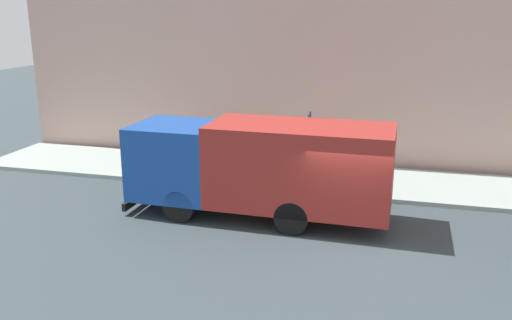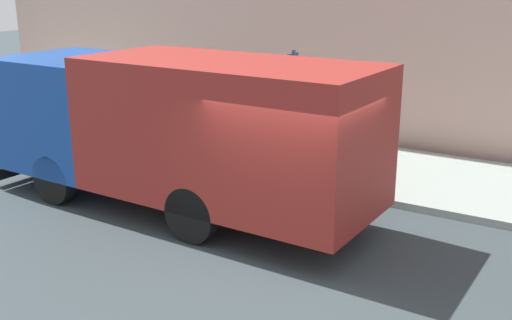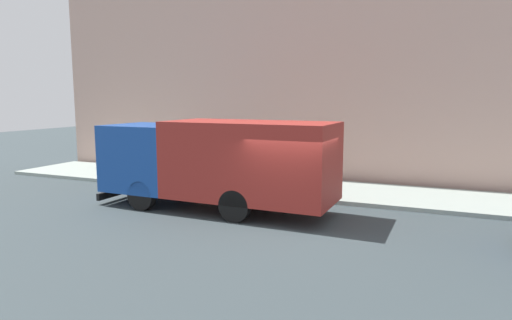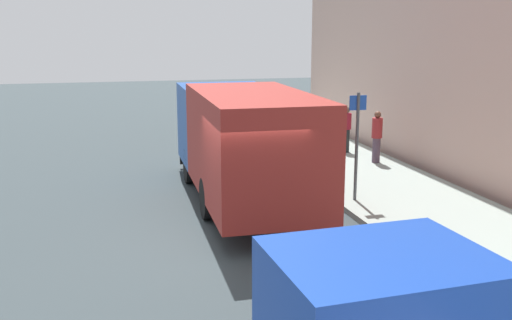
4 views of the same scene
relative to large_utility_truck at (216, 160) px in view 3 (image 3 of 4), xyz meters
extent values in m
plane|color=#343E42|center=(-0.84, -2.83, -1.65)|extent=(80.00, 80.00, 0.00)
cube|color=#95A299|center=(4.05, -2.83, -1.58)|extent=(3.78, 30.00, 0.15)
cube|color=#C69F90|center=(6.45, -2.83, 3.98)|extent=(0.50, 30.00, 11.26)
cube|color=#18469F|center=(0.06, 2.70, -0.04)|extent=(2.50, 2.56, 2.25)
cube|color=black|center=(0.08, 3.94, 0.23)|extent=(2.06, 0.10, 1.26)
cube|color=maroon|center=(-0.03, -1.22, 0.06)|extent=(2.56, 5.39, 2.44)
cube|color=black|center=(0.09, 4.02, -1.38)|extent=(2.35, 0.17, 0.24)
cylinder|color=black|center=(-1.03, 2.23, -1.16)|extent=(0.32, 0.98, 0.98)
cylinder|color=black|center=(1.12, 2.18, -1.16)|extent=(0.32, 0.98, 0.98)
cylinder|color=black|center=(-1.10, -1.20, -1.16)|extent=(0.32, 0.98, 0.98)
cylinder|color=black|center=(1.05, -1.24, -1.16)|extent=(0.32, 0.98, 0.98)
cylinder|color=#4F3B49|center=(5.05, 2.71, -1.10)|extent=(0.35, 0.35, 0.80)
cylinder|color=maroon|center=(5.05, 2.71, -0.38)|extent=(0.47, 0.47, 0.64)
sphere|color=brown|center=(5.05, 2.71, 0.05)|extent=(0.22, 0.22, 0.22)
cylinder|color=black|center=(4.75, 4.50, -1.10)|extent=(0.39, 0.39, 0.81)
cylinder|color=maroon|center=(4.75, 4.50, -0.41)|extent=(0.52, 0.52, 0.55)
sphere|color=brown|center=(4.75, 4.50, -0.02)|extent=(0.23, 0.23, 0.23)
cone|color=orange|center=(2.58, 2.70, -1.13)|extent=(0.52, 0.52, 0.74)
cylinder|color=#4C5156|center=(2.65, -1.06, -0.15)|extent=(0.08, 0.08, 2.70)
cube|color=blue|center=(2.65, -1.04, 0.94)|extent=(0.44, 0.03, 0.36)
camera|label=1|loc=(-14.90, -3.78, 4.46)|focal=37.45mm
camera|label=2|loc=(-8.73, -7.11, 2.66)|focal=43.14mm
camera|label=3|loc=(-12.63, -6.75, 2.01)|focal=30.98mm
camera|label=4|loc=(-3.35, -14.30, 2.70)|focal=41.49mm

